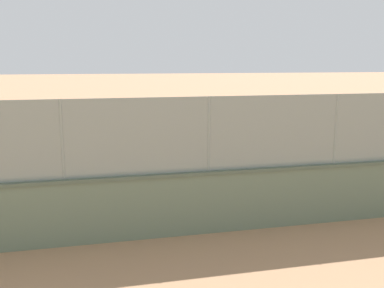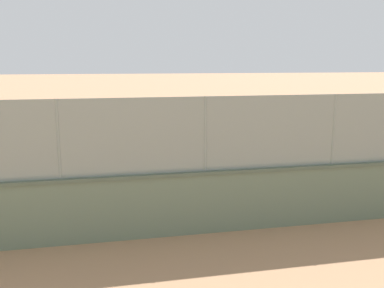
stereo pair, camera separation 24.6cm
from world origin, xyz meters
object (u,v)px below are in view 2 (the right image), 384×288
Objects in this scene: player_at_service_line at (222,156)px; player_near_wall_returning at (44,149)px; sports_ball at (26,142)px; player_foreground_swinging at (258,119)px.

player_near_wall_returning is at bearing -28.53° from player_at_service_line.
player_at_service_line is at bearing 173.11° from sports_ball.
player_near_wall_returning is 6.64m from player_at_service_line.
player_near_wall_returning is 0.87× the size of player_at_service_line.
player_at_service_line is at bearing 151.47° from player_near_wall_returning.
sports_ball reaches higher than player_near_wall_returning.
player_at_service_line is (4.56, 8.54, -0.01)m from player_foreground_swinging.
player_foreground_swinging is at bearing -152.66° from player_near_wall_returning.
player_at_service_line is (-5.83, 3.17, 0.14)m from player_near_wall_returning.
player_foreground_swinging reaches higher than sports_ball.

